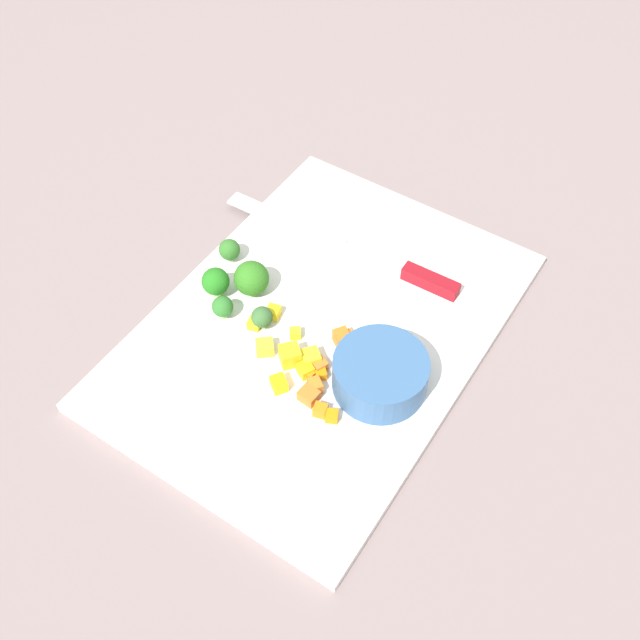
{
  "coord_description": "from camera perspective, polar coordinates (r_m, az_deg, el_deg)",
  "views": [
    {
      "loc": [
        -0.43,
        -0.28,
        0.67
      ],
      "look_at": [
        0.0,
        0.0,
        0.02
      ],
      "focal_mm": 42.05,
      "sensor_mm": 36.0,
      "label": 1
    }
  ],
  "objects": [
    {
      "name": "cutting_board",
      "position": [
        0.84,
        0.0,
        -0.68
      ],
      "size": [
        0.47,
        0.34,
        0.01
      ],
      "primitive_type": "cube",
      "color": "white",
      "rests_on": "ground_plane"
    },
    {
      "name": "carrot_dice_5",
      "position": [
        0.81,
        1.68,
        -1.41
      ],
      "size": [
        0.02,
        0.02,
        0.02
      ],
      "primitive_type": "cube",
      "rotation": [
        0.0,
        0.0,
        2.54
      ],
      "color": "orange",
      "rests_on": "cutting_board"
    },
    {
      "name": "pepper_dice_5",
      "position": [
        0.79,
        -1.11,
        -3.82
      ],
      "size": [
        0.02,
        0.02,
        0.01
      ],
      "primitive_type": "cube",
      "rotation": [
        0.0,
        0.0,
        2.67
      ],
      "color": "yellow",
      "rests_on": "cutting_board"
    },
    {
      "name": "pepper_dice_6",
      "position": [
        0.82,
        -1.9,
        -1.01
      ],
      "size": [
        0.02,
        0.02,
        0.01
      ],
      "primitive_type": "cube",
      "rotation": [
        0.0,
        0.0,
        0.64
      ],
      "color": "yellow",
      "rests_on": "cutting_board"
    },
    {
      "name": "carrot_dice_6",
      "position": [
        0.77,
        -0.85,
        -5.77
      ],
      "size": [
        0.02,
        0.02,
        0.01
      ],
      "primitive_type": "cube",
      "rotation": [
        0.0,
        0.0,
        3.05
      ],
      "color": "orange",
      "rests_on": "cutting_board"
    },
    {
      "name": "carrot_dice_7",
      "position": [
        0.81,
        2.53,
        -1.48
      ],
      "size": [
        0.02,
        0.02,
        0.01
      ],
      "primitive_type": "cube",
      "rotation": [
        0.0,
        0.0,
        0.37
      ],
      "color": "orange",
      "rests_on": "cutting_board"
    },
    {
      "name": "pepper_dice_0",
      "position": [
        0.8,
        -0.72,
        -2.93
      ],
      "size": [
        0.03,
        0.03,
        0.02
      ],
      "primitive_type": "cube",
      "rotation": [
        0.0,
        0.0,
        2.47
      ],
      "color": "yellow",
      "rests_on": "cutting_board"
    },
    {
      "name": "carrot_dice_8",
      "position": [
        0.79,
        -0.06,
        -3.46
      ],
      "size": [
        0.02,
        0.02,
        0.01
      ],
      "primitive_type": "cube",
      "rotation": [
        0.0,
        0.0,
        2.72
      ],
      "color": "orange",
      "rests_on": "cutting_board"
    },
    {
      "name": "carrot_dice_3",
      "position": [
        0.76,
        0.9,
        -7.32
      ],
      "size": [
        0.02,
        0.02,
        0.01
      ],
      "primitive_type": "cube",
      "rotation": [
        0.0,
        0.0,
        2.03
      ],
      "color": "orange",
      "rests_on": "cutting_board"
    },
    {
      "name": "pepper_dice_4",
      "position": [
        0.81,
        -4.22,
        -2.09
      ],
      "size": [
        0.03,
        0.03,
        0.01
      ],
      "primitive_type": "cube",
      "rotation": [
        0.0,
        0.0,
        0.7
      ],
      "color": "yellow",
      "rests_on": "cutting_board"
    },
    {
      "name": "carrot_dice_4",
      "position": [
        0.79,
        -0.82,
        -4.2
      ],
      "size": [
        0.01,
        0.01,
        0.01
      ],
      "primitive_type": "cube",
      "rotation": [
        0.0,
        0.0,
        1.48
      ],
      "color": "orange",
      "rests_on": "cutting_board"
    },
    {
      "name": "carrot_dice_1",
      "position": [
        0.79,
        0.07,
        -4.16
      ],
      "size": [
        0.02,
        0.02,
        0.01
      ],
      "primitive_type": "cube",
      "rotation": [
        0.0,
        0.0,
        0.78
      ],
      "color": "orange",
      "rests_on": "cutting_board"
    },
    {
      "name": "ground_plane",
      "position": [
        0.84,
        0.0,
        -0.92
      ],
      "size": [
        4.0,
        4.0,
        0.0
      ],
      "primitive_type": "plane",
      "color": "gray"
    },
    {
      "name": "broccoli_floret_0",
      "position": [
        0.82,
        -4.43,
        0.21
      ],
      "size": [
        0.02,
        0.02,
        0.03
      ],
      "color": "#8BC358",
      "rests_on": "cutting_board"
    },
    {
      "name": "broccoli_floret_1",
      "position": [
        0.86,
        -7.95,
        2.9
      ],
      "size": [
        0.03,
        0.03,
        0.04
      ],
      "color": "#8BC156",
      "rests_on": "cutting_board"
    },
    {
      "name": "carrot_dice_2",
      "position": [
        0.76,
        0.03,
        -6.88
      ],
      "size": [
        0.02,
        0.02,
        0.01
      ],
      "primitive_type": "cube",
      "rotation": [
        0.0,
        0.0,
        0.26
      ],
      "color": "orange",
      "rests_on": "cutting_board"
    },
    {
      "name": "pepper_dice_7",
      "position": [
        0.78,
        -3.15,
        -4.87
      ],
      "size": [
        0.02,
        0.02,
        0.01
      ],
      "primitive_type": "cube",
      "rotation": [
        0.0,
        0.0,
        2.54
      ],
      "color": "yellow",
      "rests_on": "cutting_board"
    },
    {
      "name": "chef_knife",
      "position": [
        0.89,
        4.25,
        4.69
      ],
      "size": [
        0.03,
        0.32,
        0.02
      ],
      "rotation": [
        0.0,
        0.0,
        1.6
      ],
      "color": "silver",
      "rests_on": "cutting_board"
    },
    {
      "name": "broccoli_floret_4",
      "position": [
        0.84,
        -7.42,
        1.0
      ],
      "size": [
        0.02,
        0.02,
        0.03
      ],
      "color": "#82BC5A",
      "rests_on": "cutting_board"
    },
    {
      "name": "pepper_dice_1",
      "position": [
        0.83,
        -5.03,
        -0.29
      ],
      "size": [
        0.02,
        0.02,
        0.01
      ],
      "primitive_type": "cube",
      "rotation": [
        0.0,
        0.0,
        0.29
      ],
      "color": "yellow",
      "rests_on": "cutting_board"
    },
    {
      "name": "carrot_dice_0",
      "position": [
        0.78,
        -0.38,
        -5.03
      ],
      "size": [
        0.02,
        0.02,
        0.01
      ],
      "primitive_type": "cube",
      "rotation": [
        0.0,
        0.0,
        2.51
      ],
      "color": "orange",
      "rests_on": "cutting_board"
    },
    {
      "name": "broccoli_floret_2",
      "position": [
        0.85,
        -5.42,
        2.96
      ],
      "size": [
        0.04,
        0.04,
        0.04
      ],
      "color": "#8BB767",
      "rests_on": "cutting_board"
    },
    {
      "name": "pepper_dice_3",
      "position": [
        0.8,
        -2.3,
        -2.71
      ],
      "size": [
        0.03,
        0.03,
        0.02
      ],
      "primitive_type": "cube",
      "rotation": [
        0.0,
        0.0,
        2.44
      ],
      "color": "yellow",
      "rests_on": "cutting_board"
    },
    {
      "name": "broccoli_floret_3",
      "position": [
        0.89,
        -6.9,
        5.32
      ],
      "size": [
        0.03,
        0.03,
        0.03
      ],
      "color": "#8AB86B",
      "rests_on": "cutting_board"
    },
    {
      "name": "pepper_dice_2",
      "position": [
        0.84,
        -3.58,
        0.61
      ],
      "size": [
        0.02,
        0.02,
        0.01
      ],
      "primitive_type": "cube",
      "rotation": [
        0.0,
        0.0,
        1.81
      ],
      "color": "yellow",
      "rests_on": "cutting_board"
    },
    {
      "name": "prep_bowl",
      "position": [
        0.77,
        4.6,
        -4.11
      ],
      "size": [
        0.1,
        0.1,
        0.04
      ],
      "primitive_type": "cylinder",
      "color": "#375F8F",
      "rests_on": "cutting_board"
    }
  ]
}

